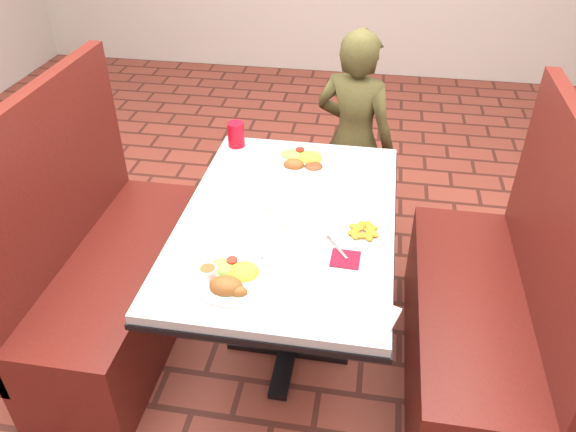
# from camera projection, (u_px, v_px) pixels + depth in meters

# --- Properties ---
(dining_table) EXTENTS (0.81, 1.21, 0.75)m
(dining_table) POSITION_uv_depth(u_px,v_px,m) (288.00, 236.00, 2.18)
(dining_table) COLOR #AEB1B3
(dining_table) RESTS_ON ground
(booth_bench_left) EXTENTS (0.47, 1.20, 1.17)m
(booth_bench_left) POSITION_uv_depth(u_px,v_px,m) (110.00, 276.00, 2.48)
(booth_bench_left) COLOR maroon
(booth_bench_left) RESTS_ON ground
(booth_bench_right) EXTENTS (0.47, 1.20, 1.17)m
(booth_bench_right) POSITION_uv_depth(u_px,v_px,m) (483.00, 320.00, 2.26)
(booth_bench_right) COLOR maroon
(booth_bench_right) RESTS_ON ground
(diner_person) EXTENTS (0.50, 0.41, 1.19)m
(diner_person) POSITION_uv_depth(u_px,v_px,m) (354.00, 141.00, 2.96)
(diner_person) COLOR brown
(diner_person) RESTS_ON ground
(near_dinner_plate) EXTENTS (0.25, 0.25, 0.08)m
(near_dinner_plate) POSITION_uv_depth(u_px,v_px,m) (231.00, 275.00, 1.81)
(near_dinner_plate) COLOR white
(near_dinner_plate) RESTS_ON dining_table
(far_dinner_plate) EXTENTS (0.27, 0.27, 0.07)m
(far_dinner_plate) POSITION_uv_depth(u_px,v_px,m) (302.00, 159.00, 2.43)
(far_dinner_plate) COLOR white
(far_dinner_plate) RESTS_ON dining_table
(plantain_plate) EXTENTS (0.18, 0.18, 0.03)m
(plantain_plate) POSITION_uv_depth(u_px,v_px,m) (363.00, 233.00, 2.02)
(plantain_plate) COLOR white
(plantain_plate) RESTS_ON dining_table
(maroon_napkin) EXTENTS (0.10, 0.10, 0.00)m
(maroon_napkin) POSITION_uv_depth(u_px,v_px,m) (345.00, 259.00, 1.92)
(maroon_napkin) COLOR maroon
(maroon_napkin) RESTS_ON dining_table
(spoon_utensil) EXTENTS (0.09, 0.12, 0.00)m
(spoon_utensil) POSITION_uv_depth(u_px,v_px,m) (337.00, 247.00, 1.96)
(spoon_utensil) COLOR silver
(spoon_utensil) RESTS_ON dining_table
(red_tumbler) EXTENTS (0.08, 0.08, 0.11)m
(red_tumbler) POSITION_uv_depth(u_px,v_px,m) (236.00, 134.00, 2.55)
(red_tumbler) COLOR red
(red_tumbler) RESTS_ON dining_table
(paper_napkin) EXTENTS (0.25, 0.22, 0.01)m
(paper_napkin) POSITION_uv_depth(u_px,v_px,m) (360.00, 314.00, 1.69)
(paper_napkin) COLOR white
(paper_napkin) RESTS_ON dining_table
(knife_utensil) EXTENTS (0.04, 0.15, 0.00)m
(knife_utensil) POSITION_uv_depth(u_px,v_px,m) (253.00, 268.00, 1.87)
(knife_utensil) COLOR silver
(knife_utensil) RESTS_ON dining_table
(fork_utensil) EXTENTS (0.07, 0.12, 0.00)m
(fork_utensil) POSITION_uv_depth(u_px,v_px,m) (240.00, 280.00, 1.82)
(fork_utensil) COLOR #BBBBC0
(fork_utensil) RESTS_ON dining_table
(lettuce_shreds) EXTENTS (0.28, 0.32, 0.00)m
(lettuce_shreds) POSITION_uv_depth(u_px,v_px,m) (301.00, 208.00, 2.17)
(lettuce_shreds) COLOR #8CBE4C
(lettuce_shreds) RESTS_ON dining_table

